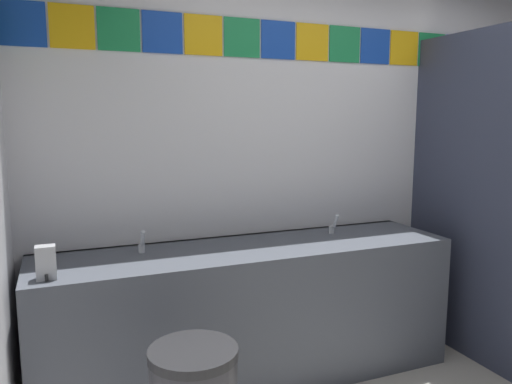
{
  "coord_description": "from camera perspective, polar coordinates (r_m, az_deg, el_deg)",
  "views": [
    {
      "loc": [
        -1.83,
        -1.38,
        1.57
      ],
      "look_at": [
        -0.88,
        0.94,
        1.19
      ],
      "focal_mm": 34.49,
      "sensor_mm": 36.0,
      "label": 1
    }
  ],
  "objects": [
    {
      "name": "soap_dispenser",
      "position": [
        2.52,
        -23.18,
        -7.54
      ],
      "size": [
        0.09,
        0.09,
        0.16
      ],
      "color": "#B7BABF",
      "rests_on": "vanity_counter"
    },
    {
      "name": "faucet_left",
      "position": [
        2.82,
        -13.08,
        -5.91
      ],
      "size": [
        0.04,
        0.1,
        0.14
      ],
      "color": "silver",
      "rests_on": "vanity_counter"
    },
    {
      "name": "vanity_counter",
      "position": [
        3.04,
        -0.64,
        -13.7
      ],
      "size": [
        2.46,
        0.62,
        0.82
      ],
      "color": "#4C515B",
      "rests_on": "ground_plane"
    },
    {
      "name": "wall_back",
      "position": [
        3.49,
        9.54,
        5.05
      ],
      "size": [
        4.15,
        0.09,
        2.72
      ],
      "color": "silver",
      "rests_on": "ground_plane"
    },
    {
      "name": "faucet_right",
      "position": [
        3.24,
        8.94,
        -3.93
      ],
      "size": [
        0.04,
        0.1,
        0.14
      ],
      "color": "silver",
      "rests_on": "vanity_counter"
    }
  ]
}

